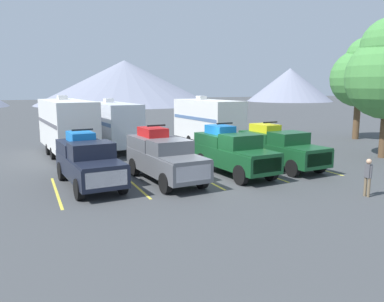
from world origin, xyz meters
The scene contains 15 objects.
ground_plane centered at (0.00, 0.00, 0.00)m, with size 240.00×240.00×0.00m, color #3F4244.
pickup_truck_a centered at (-5.46, 1.13, 1.19)m, with size 2.51×5.79×2.58m.
pickup_truck_b centered at (-1.93, 0.64, 1.22)m, with size 2.48×5.85×2.69m.
pickup_truck_c centered at (1.83, 0.45, 1.23)m, with size 2.45×5.44×2.67m.
pickup_truck_d centered at (5.13, 0.92, 1.18)m, with size 2.52×5.80×2.55m.
lot_stripe_a centered at (-6.96, 0.54, 0.00)m, with size 0.12×5.50×0.01m, color gold.
lot_stripe_b centered at (-3.48, 0.54, 0.00)m, with size 0.12×5.50×0.01m, color gold.
lot_stripe_c centered at (0.00, 0.54, 0.00)m, with size 0.12×5.50×0.01m, color gold.
lot_stripe_d centered at (3.48, 0.54, 0.00)m, with size 0.12×5.50×0.01m, color gold.
lot_stripe_e centered at (6.96, 0.54, 0.00)m, with size 0.12×5.50×0.01m, color gold.
camper_trailer_a centered at (-5.46, 9.69, 2.09)m, with size 3.17×8.92×3.96m.
camper_trailer_b centered at (-2.21, 10.52, 1.95)m, with size 2.88×7.84×3.70m.
camper_trailer_c centered at (5.02, 9.97, 2.01)m, with size 3.11×8.07×3.82m.
person_a centered at (4.98, -5.45, 0.93)m, with size 0.22×0.36×1.62m.
tree_b centered at (18.54, 7.99, 5.64)m, with size 4.87×4.87×8.64m.
Camera 1 is at (-8.08, -16.96, 4.63)m, focal length 36.20 mm.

